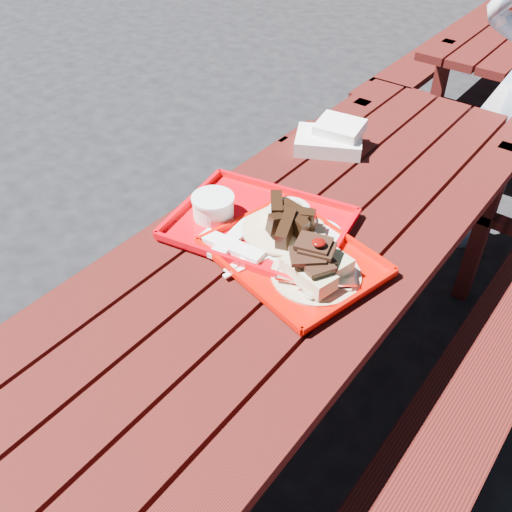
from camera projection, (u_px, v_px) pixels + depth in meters
The scene contains 5 objects.
ground at pixel (281, 404), 2.11m from camera, with size 60.00×60.00×0.00m, color black.
picnic_table_near at pixel (286, 296), 1.74m from camera, with size 1.41×2.40×0.75m.
near_tray at pixel (299, 249), 1.56m from camera, with size 0.52×0.45×0.14m.
far_tray at pixel (256, 222), 1.67m from camera, with size 0.56×0.47×0.08m.
white_cloth at pixel (332, 138), 2.03m from camera, with size 0.28×0.26×0.09m.
Camera 1 is at (0.69, -1.05, 1.78)m, focal length 40.00 mm.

